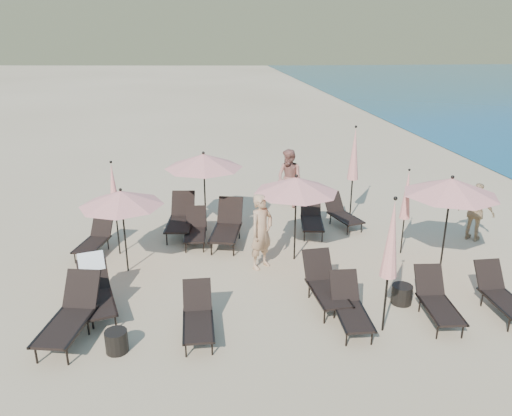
{
  "coord_description": "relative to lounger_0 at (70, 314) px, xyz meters",
  "views": [
    {
      "loc": [
        -2.17,
        -8.65,
        5.51
      ],
      "look_at": [
        -0.62,
        3.5,
        1.1
      ],
      "focal_mm": 35.0,
      "sensor_mm": 36.0,
      "label": 1
    }
  ],
  "objects": [
    {
      "name": "ground",
      "position": [
        4.6,
        0.18,
        -0.48
      ],
      "size": [
        800.0,
        800.0,
        0.0
      ],
      "primitive_type": "plane",
      "color": "#D6BA8C",
      "rests_on": "ground"
    },
    {
      "name": "lounger_0",
      "position": [
        0.0,
        0.0,
        0.0
      ],
      "size": [
        1.04,
        1.9,
        1.03
      ],
      "rotation": [
        0.0,
        0.0,
        -0.21
      ],
      "color": "black",
      "rests_on": "ground"
    },
    {
      "name": "lounger_1",
      "position": [
        0.31,
        0.91,
        0.02
      ],
      "size": [
        1.02,
        1.77,
        1.04
      ],
      "rotation": [
        0.0,
        0.0,
        0.26
      ],
      "color": "black",
      "rests_on": "ground"
    },
    {
      "name": "lounger_2",
      "position": [
        2.37,
        -0.22,
        -0.08
      ],
      "size": [
        0.58,
        1.49,
        0.85
      ],
      "rotation": [
        0.0,
        0.0,
        -0.0
      ],
      "color": "black",
      "rests_on": "ground"
    },
    {
      "name": "lounger_3",
      "position": [
        5.05,
        0.61,
        -0.04
      ],
      "size": [
        0.74,
        1.69,
        0.95
      ],
      "rotation": [
        0.0,
        0.0,
        0.07
      ],
      "color": "black",
      "rests_on": "ground"
    },
    {
      "name": "lounger_4",
      "position": [
        5.32,
        -0.26,
        -0.07
      ],
      "size": [
        0.64,
        1.54,
        0.88
      ],
      "rotation": [
        0.0,
        0.0,
        -0.04
      ],
      "color": "black",
      "rests_on": "ground"
    },
    {
      "name": "lounger_5",
      "position": [
        8.54,
        -0.19,
        -0.07
      ],
      "size": [
        0.59,
        1.53,
        0.88
      ],
      "rotation": [
        0.0,
        0.0,
        -0.0
      ],
      "color": "black",
      "rests_on": "ground"
    },
    {
      "name": "lounger_6",
      "position": [
        -0.22,
        3.84,
        -0.09
      ],
      "size": [
        0.94,
        1.57,
        0.85
      ],
      "rotation": [
        0.0,
        0.0,
        -0.27
      ],
      "color": "black",
      "rests_on": "ground"
    },
    {
      "name": "lounger_7",
      "position": [
        1.98,
        4.89,
        -0.0
      ],
      "size": [
        0.89,
        1.86,
        1.03
      ],
      "rotation": [
        0.0,
        0.0,
        -0.12
      ],
      "color": "black",
      "rests_on": "ground"
    },
    {
      "name": "lounger_8",
      "position": [
        2.38,
        4.18,
        -0.09
      ],
      "size": [
        0.65,
        1.5,
        0.84
      ],
      "rotation": [
        0.0,
        0.0,
        -0.07
      ],
      "color": "black",
      "rests_on": "ground"
    },
    {
      "name": "lounger_9",
      "position": [
        3.23,
        4.07,
        0.01
      ],
      "size": [
        1.09,
        1.95,
        1.06
      ],
      "rotation": [
        0.0,
        0.0,
        -0.22
      ],
      "color": "black",
      "rests_on": "ground"
    },
    {
      "name": "lounger_10",
      "position": [
        5.69,
        4.53,
        -0.06
      ],
      "size": [
        0.84,
        1.64,
        0.9
      ],
      "rotation": [
        0.0,
        0.0,
        -0.16
      ],
      "color": "black",
      "rests_on": "ground"
    },
    {
      "name": "lounger_11",
      "position": [
        6.67,
        4.88,
        -0.08
      ],
      "size": [
        0.96,
        1.6,
        0.86
      ],
      "rotation": [
        0.0,
        0.0,
        0.28
      ],
      "color": "black",
      "rests_on": "ground"
    },
    {
      "name": "lounger_12",
      "position": [
        7.12,
        -0.26,
        -0.07
      ],
      "size": [
        0.72,
        1.59,
        0.89
      ],
      "rotation": [
        0.0,
        0.0,
        -0.09
      ],
      "color": "black",
      "rests_on": "ground"
    },
    {
      "name": "umbrella_open_0",
      "position": [
        0.72,
        2.66,
        1.37
      ],
      "size": [
        1.95,
        1.95,
        2.09
      ],
      "color": "black",
      "rests_on": "ground"
    },
    {
      "name": "umbrella_open_1",
      "position": [
        4.84,
        2.79,
        1.49
      ],
      "size": [
        2.07,
        2.07,
        2.23
      ],
      "color": "black",
      "rests_on": "ground"
    },
    {
      "name": "umbrella_open_2",
      "position": [
        8.28,
        1.84,
        1.6
      ],
      "size": [
        2.19,
        2.19,
        2.36
      ],
      "color": "black",
      "rests_on": "ground"
    },
    {
      "name": "umbrella_open_3",
      "position": [
        2.68,
        4.98,
        1.59
      ],
      "size": [
        2.18,
        2.18,
        2.35
      ],
      "color": "black",
      "rests_on": "ground"
    },
    {
      "name": "umbrella_closed_0",
      "position": [
        5.91,
        -0.55,
        1.42
      ],
      "size": [
        0.32,
        0.32,
        2.74
      ],
      "color": "black",
      "rests_on": "ground"
    },
    {
      "name": "umbrella_closed_1",
      "position": [
        7.66,
        2.79,
        1.1
      ],
      "size": [
        0.27,
        0.27,
        2.28
      ],
      "color": "black",
      "rests_on": "ground"
    },
    {
      "name": "umbrella_closed_2",
      "position": [
        0.4,
        3.68,
        1.25
      ],
      "size": [
        0.29,
        0.29,
        2.49
      ],
      "color": "black",
      "rests_on": "ground"
    },
    {
      "name": "umbrella_closed_3",
      "position": [
        7.15,
        5.52,
        1.51
      ],
      "size": [
        0.33,
        0.33,
        2.86
      ],
      "color": "black",
      "rests_on": "ground"
    },
    {
      "name": "side_table_0",
      "position": [
        0.89,
        -0.58,
        -0.27
      ],
      "size": [
        0.41,
        0.41,
        0.42
      ],
      "primitive_type": "cylinder",
      "color": "black",
      "rests_on": "ground"
    },
    {
      "name": "side_table_1",
      "position": [
        6.67,
        0.38,
        -0.28
      ],
      "size": [
        0.44,
        0.44,
        0.41
      ],
      "primitive_type": "cylinder",
      "color": "black",
      "rests_on": "ground"
    },
    {
      "name": "beachgoer_a",
      "position": [
        3.95,
        2.47,
        0.45
      ],
      "size": [
        0.81,
        0.77,
        1.86
      ],
      "primitive_type": "imported",
      "rotation": [
        0.0,
        0.0,
        0.68
      ],
      "color": "tan",
      "rests_on": "ground"
    },
    {
      "name": "beachgoer_b",
      "position": [
        5.46,
        6.78,
        0.46
      ],
      "size": [
        1.13,
        1.16,
        1.89
      ],
      "primitive_type": "imported",
      "rotation": [
        0.0,
        0.0,
        -0.9
      ],
      "color": "#A46455",
      "rests_on": "ground"
    },
    {
      "name": "beachgoer_c",
      "position": [
        9.97,
        3.38,
        0.33
      ],
      "size": [
        0.93,
        0.98,
        1.63
      ],
      "primitive_type": "imported",
      "rotation": [
        0.0,
        0.0,
        2.3
      ],
      "color": "tan",
      "rests_on": "ground"
    }
  ]
}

